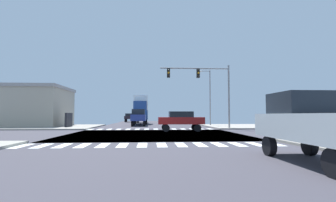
{
  "coord_description": "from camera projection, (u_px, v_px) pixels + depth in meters",
  "views": [
    {
      "loc": [
        -0.34,
        -20.49,
        1.55
      ],
      "look_at": [
        1.74,
        9.39,
        3.2
      ],
      "focal_mm": 27.06,
      "sensor_mm": 36.0,
      "label": 1
    }
  ],
  "objects": [
    {
      "name": "box_truck_nearside_1",
      "position": [
        141.0,
        109.0,
        43.3
      ],
      "size": [
        2.4,
        7.2,
        4.85
      ],
      "rotation": [
        0.0,
        0.0,
        3.14
      ],
      "color": "black",
      "rests_on": "ground"
    },
    {
      "name": "suv_trailing_2",
      "position": [
        142.0,
        116.0,
        50.15
      ],
      "size": [
        1.96,
        4.6,
        2.34
      ],
      "rotation": [
        0.0,
        0.0,
        3.14
      ],
      "color": "black",
      "rests_on": "ground"
    },
    {
      "name": "traffic_signal_mast",
      "position": [
        203.0,
        81.0,
        27.98
      ],
      "size": [
        7.77,
        0.55,
        7.11
      ],
      "color": "gray",
      "rests_on": "ground"
    },
    {
      "name": "ground",
      "position": [
        155.0,
        135.0,
        20.34
      ],
      "size": [
        90.0,
        90.0,
        0.05
      ],
      "color": "#39363F"
    },
    {
      "name": "crosswalk_near",
      "position": [
        152.0,
        145.0,
        13.05
      ],
      "size": [
        13.5,
        2.0,
        0.01
      ],
      "color": "white",
      "rests_on": "ground"
    },
    {
      "name": "sidewalk_corner_nw",
      "position": [
        48.0,
        127.0,
        31.4
      ],
      "size": [
        12.0,
        12.0,
        0.14
      ],
      "color": "gray",
      "rests_on": "ground"
    },
    {
      "name": "pickup_crossing_1",
      "position": [
        315.0,
        123.0,
        8.21
      ],
      "size": [
        2.0,
        5.1,
        2.35
      ],
      "color": "black",
      "rests_on": "ground"
    },
    {
      "name": "crosswalk_far",
      "position": [
        151.0,
        129.0,
        27.6
      ],
      "size": [
        13.5,
        2.0,
        0.01
      ],
      "color": "white",
      "rests_on": "ground"
    },
    {
      "name": "sedan_middle_2",
      "position": [
        129.0,
        117.0,
        55.67
      ],
      "size": [
        1.8,
        4.3,
        1.88
      ],
      "rotation": [
        0.0,
        0.0,
        3.14
      ],
      "color": "black",
      "rests_on": "ground"
    },
    {
      "name": "sedan_farside_1",
      "position": [
        181.0,
        119.0,
        24.07
      ],
      "size": [
        4.3,
        1.8,
        1.88
      ],
      "rotation": [
        0.0,
        0.0,
        4.71
      ],
      "color": "black",
      "rests_on": "ground"
    },
    {
      "name": "street_lamp",
      "position": [
        208.0,
        93.0,
        35.94
      ],
      "size": [
        1.78,
        0.32,
        7.9
      ],
      "color": "gray",
      "rests_on": "ground"
    },
    {
      "name": "bank_building",
      "position": [
        17.0,
        107.0,
        33.26
      ],
      "size": [
        14.16,
        8.62,
        5.29
      ],
      "color": "#AEA28F",
      "rests_on": "ground"
    },
    {
      "name": "pickup_queued_2",
      "position": [
        139.0,
        117.0,
        35.8
      ],
      "size": [
        2.0,
        5.1,
        2.35
      ],
      "rotation": [
        0.0,
        0.0,
        3.14
      ],
      "color": "black",
      "rests_on": "ground"
    },
    {
      "name": "sidewalk_corner_ne",
      "position": [
        252.0,
        126.0,
        33.2
      ],
      "size": [
        12.0,
        12.0,
        0.14
      ],
      "color": "gray",
      "rests_on": "ground"
    }
  ]
}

